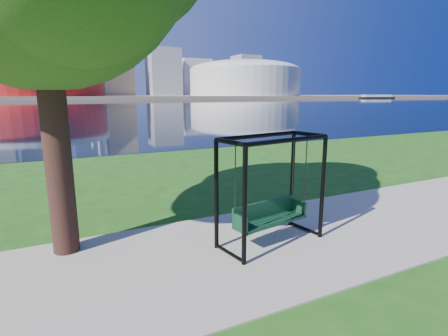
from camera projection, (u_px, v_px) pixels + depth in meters
ground at (234, 240)px, 7.43m from camera, size 900.00×900.00×0.00m
path at (246, 249)px, 6.98m from camera, size 120.00×4.00×0.03m
river at (61, 105)px, 96.71m from camera, size 900.00×180.00×0.02m
far_bank at (51, 97)px, 275.09m from camera, size 900.00×228.00×2.00m
stadium at (32, 75)px, 205.83m from camera, size 83.00×83.00×32.00m
arena at (245, 77)px, 268.84m from camera, size 84.00×84.00×26.56m
skyline at (41, 52)px, 277.73m from camera, size 392.00×66.00×96.50m
swing at (271, 193)px, 7.08m from camera, size 2.33×1.30×2.25m
barge at (376, 97)px, 268.42m from camera, size 28.42×13.98×2.75m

